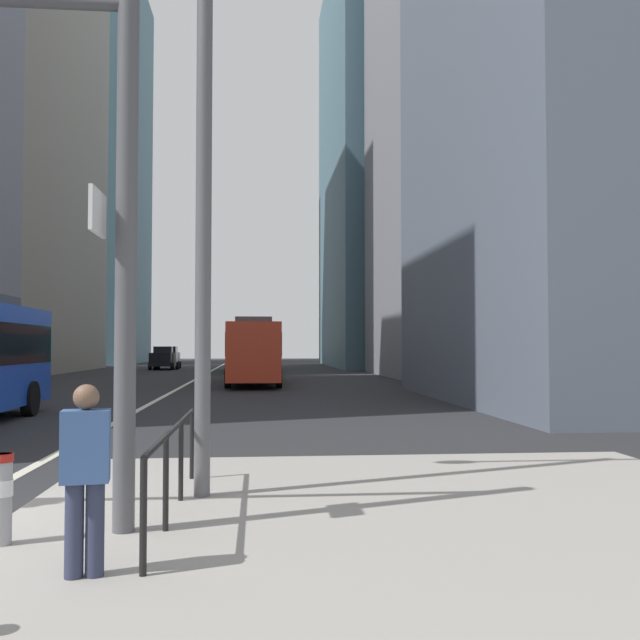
% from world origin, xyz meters
% --- Properties ---
extents(ground_plane, '(160.00, 160.00, 0.00)m').
position_xyz_m(ground_plane, '(0.00, 20.00, 0.00)').
color(ground_plane, '#28282B').
extents(median_island, '(9.00, 10.00, 0.15)m').
position_xyz_m(median_island, '(5.50, -1.00, 0.07)').
color(median_island, gray).
rests_on(median_island, ground).
extents(lane_centre_line, '(0.20, 80.00, 0.01)m').
position_xyz_m(lane_centre_line, '(0.00, 30.00, 0.01)').
color(lane_centre_line, beige).
rests_on(lane_centre_line, ground).
extents(office_tower_left_far, '(12.04, 18.82, 44.68)m').
position_xyz_m(office_tower_left_far, '(-16.00, 72.57, 22.34)').
color(office_tower_left_far, slate).
rests_on(office_tower_left_far, ground).
extents(office_tower_right_far, '(12.52, 24.59, 40.51)m').
position_xyz_m(office_tower_right_far, '(17.00, 59.75, 20.25)').
color(office_tower_right_far, slate).
rests_on(office_tower_right_far, ground).
extents(city_bus_red_receding, '(2.78, 11.81, 3.40)m').
position_xyz_m(city_bus_red_receding, '(3.46, 28.87, 1.84)').
color(city_bus_red_receding, red).
rests_on(city_bus_red_receding, ground).
extents(city_bus_red_distant, '(2.91, 11.28, 3.40)m').
position_xyz_m(city_bus_red_distant, '(2.62, 45.48, 1.84)').
color(city_bus_red_distant, '#198456').
rests_on(city_bus_red_distant, ground).
extents(car_oncoming_mid, '(2.21, 4.27, 1.94)m').
position_xyz_m(car_oncoming_mid, '(-4.14, 51.20, 0.99)').
color(car_oncoming_mid, black).
rests_on(car_oncoming_mid, ground).
extents(car_receding_near, '(2.09, 4.37, 1.94)m').
position_xyz_m(car_receding_near, '(3.51, 55.62, 0.99)').
color(car_receding_near, silver).
rests_on(car_receding_near, ground).
extents(car_receding_far, '(2.22, 4.63, 1.94)m').
position_xyz_m(car_receding_far, '(3.70, 56.23, 0.99)').
color(car_receding_far, maroon).
rests_on(car_receding_far, ground).
extents(car_oncoming_far, '(2.17, 4.53, 1.94)m').
position_xyz_m(car_oncoming_far, '(-4.06, 52.59, 0.99)').
color(car_oncoming_far, '#B2A899').
rests_on(car_oncoming_far, ground).
extents(street_lamp_post, '(5.50, 0.32, 8.00)m').
position_xyz_m(street_lamp_post, '(3.04, 1.03, 5.28)').
color(street_lamp_post, '#56565B').
rests_on(street_lamp_post, median_island).
extents(bollard_right, '(0.20, 0.20, 0.85)m').
position_xyz_m(bollard_right, '(1.33, -0.91, 0.62)').
color(bollard_right, '#99999E').
rests_on(bollard_right, median_island).
extents(pedestrian_railing, '(0.06, 4.17, 0.98)m').
position_xyz_m(pedestrian_railing, '(2.80, 0.12, 0.87)').
color(pedestrian_railing, black).
rests_on(pedestrian_railing, median_island).
extents(pedestrian_waiting, '(0.41, 0.29, 1.56)m').
position_xyz_m(pedestrian_waiting, '(2.33, -1.91, 1.00)').
color(pedestrian_waiting, '#2D334C').
rests_on(pedestrian_waiting, median_island).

